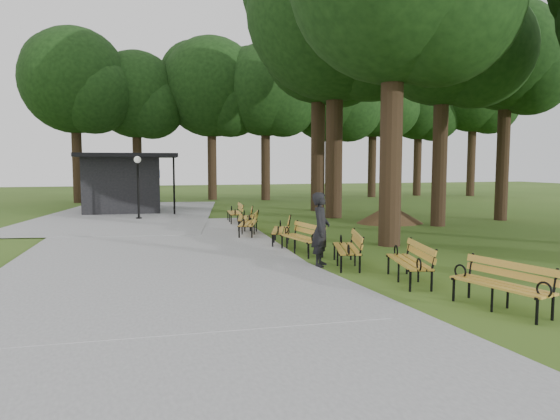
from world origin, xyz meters
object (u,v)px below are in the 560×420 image
object	(u,v)px
lamp_post	(138,174)
bench_7	(234,213)
bench_0	(500,286)
bench_5	(248,223)
bench_2	(346,249)
person	(321,229)
lawn_tree_2	(335,11)
kiosk	(123,183)
lawn_tree_1	(443,29)
lawn_tree_4	(319,47)
lawn_tree_5	(507,56)
bench_4	(281,230)
bench_1	(409,262)
bench_6	(245,218)
dirt_mound	(390,214)
bench_3	(301,238)

from	to	relation	value
lamp_post	bench_7	size ratio (longest dim) A/B	1.54
lamp_post	bench_0	distance (m)	17.97
bench_5	bench_2	bearing A→B (deg)	30.22
bench_0	person	bearing A→B (deg)	-174.99
bench_0	lawn_tree_2	world-z (taller)	lawn_tree_2
kiosk	bench_2	bearing A→B (deg)	-68.10
lamp_post	person	bearing A→B (deg)	-70.09
bench_5	bench_7	xyz separation A→B (m)	(0.24, 4.04, 0.00)
lawn_tree_1	lawn_tree_4	size ratio (longest dim) A/B	0.93
person	bench_7	size ratio (longest dim) A/B	0.98
bench_0	lawn_tree_1	bearing A→B (deg)	136.10
kiosk	lawn_tree_5	size ratio (longest dim) A/B	0.50
lawn_tree_4	lawn_tree_1	bearing A→B (deg)	-72.57
bench_0	bench_4	bearing A→B (deg)	176.11
kiosk	bench_1	bearing A→B (deg)	-68.35
kiosk	bench_7	distance (m)	8.07
bench_5	bench_6	world-z (taller)	same
bench_4	lawn_tree_4	size ratio (longest dim) A/B	0.16
bench_0	lawn_tree_1	size ratio (longest dim) A/B	0.17
bench_1	bench_5	distance (m)	8.20
bench_0	bench_1	size ratio (longest dim) A/B	1.00
lamp_post	dirt_mound	size ratio (longest dim) A/B	1.19
person	bench_3	world-z (taller)	person
bench_1	bench_7	size ratio (longest dim) A/B	1.00
bench_0	lamp_post	bearing A→B (deg)	-175.70
bench_2	lamp_post	bearing A→B (deg)	-141.66
bench_6	lawn_tree_2	distance (m)	10.92
person	bench_4	size ratio (longest dim) A/B	0.98
lamp_post	lawn_tree_2	bearing A→B (deg)	-9.90
kiosk	bench_2	size ratio (longest dim) A/B	2.62
kiosk	lawn_tree_1	size ratio (longest dim) A/B	0.45
bench_1	lawn_tree_1	size ratio (longest dim) A/B	0.17
lamp_post	bench_4	xyz separation A→B (m)	(4.43, -8.62, -1.69)
bench_4	bench_7	xyz separation A→B (m)	(-0.39, 6.17, 0.00)
lawn_tree_2	person	bearing A→B (deg)	-113.13
bench_4	lawn_tree_4	distance (m)	14.56
kiosk	bench_5	bearing A→B (deg)	-63.96
bench_1	bench_4	distance (m)	5.98
bench_2	lawn_tree_1	size ratio (longest dim) A/B	0.17
person	bench_6	world-z (taller)	person
lamp_post	lawn_tree_2	xyz separation A→B (m)	(9.03, -1.58, 7.50)
person	bench_2	size ratio (longest dim) A/B	0.98
bench_6	lawn_tree_4	bearing A→B (deg)	154.28
kiosk	bench_4	world-z (taller)	kiosk
lawn_tree_1	lawn_tree_5	xyz separation A→B (m)	(4.02, 1.15, -0.64)
kiosk	dirt_mound	world-z (taller)	kiosk
lawn_tree_4	kiosk	bearing A→B (deg)	170.14
lamp_post	bench_6	world-z (taller)	lamp_post
bench_1	bench_6	size ratio (longest dim) A/B	1.00
bench_3	lawn_tree_4	bearing A→B (deg)	148.08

